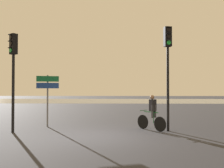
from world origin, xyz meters
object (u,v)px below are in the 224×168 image
traffic_light_near_left (13,64)px  direction_sign_post (48,91)px  traffic_light_near_right (168,59)px  cyclist (152,112)px

traffic_light_near_left → direction_sign_post: 2.32m
traffic_light_near_right → cyclist: (-0.69, 0.22, -2.45)m
traffic_light_near_right → cyclist: size_ratio=2.91×
traffic_light_near_left → direction_sign_post: bearing=-82.9°
cyclist → traffic_light_near_right: bearing=-58.3°
traffic_light_near_left → cyclist: traffic_light_near_left is taller
traffic_light_near_right → direction_sign_post: bearing=-22.7°
traffic_light_near_right → cyclist: bearing=-28.9°
traffic_light_near_right → traffic_light_near_left: traffic_light_near_right is taller
traffic_light_near_right → direction_sign_post: size_ratio=1.82×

